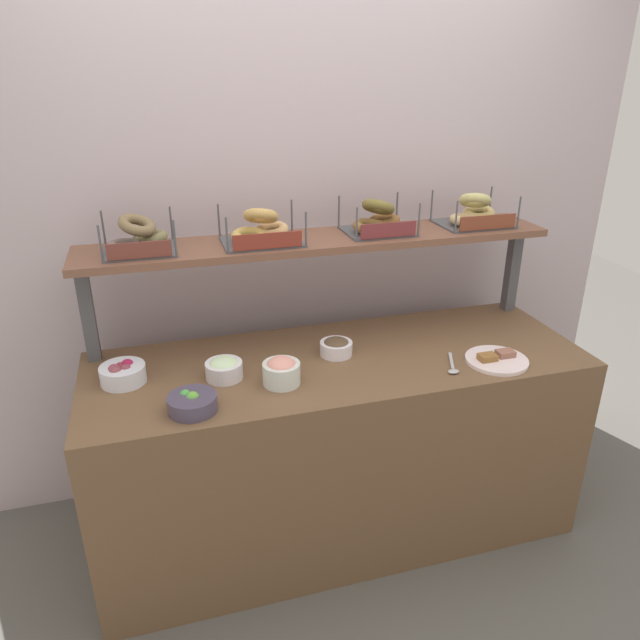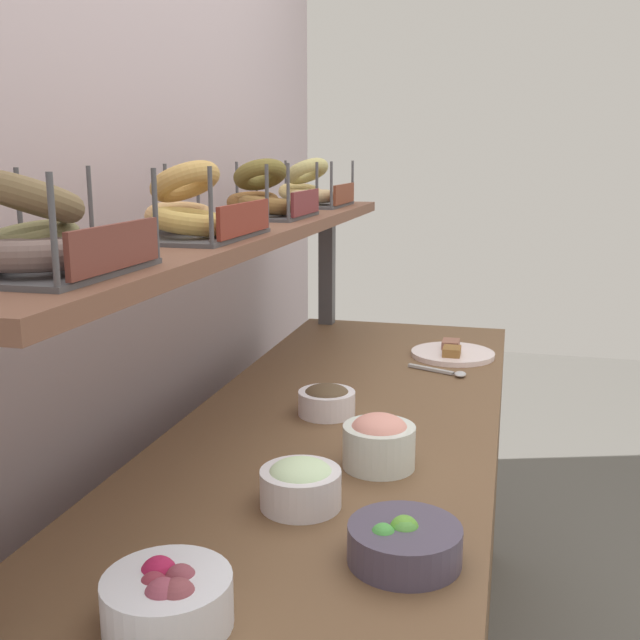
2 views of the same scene
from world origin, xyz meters
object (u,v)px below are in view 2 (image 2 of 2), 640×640
Objects in this scene: serving_spoon_near_plate at (447,372)px; bagel_basket_poppy at (36,238)px; bowl_scallion_spread at (301,484)px; serving_plate_white at (452,353)px; bowl_chocolate_spread at (327,400)px; bowl_beet_salad at (168,599)px; bowl_lox_spread at (379,441)px; bagel_basket_plain at (308,190)px; bowl_veggie_mix at (404,542)px; bagel_basket_cinnamon_raisin at (262,198)px; bagel_basket_sesame at (187,213)px.

bagel_basket_poppy is at bearing 157.18° from serving_spoon_near_plate.
serving_plate_white is (1.06, -0.17, -0.03)m from bowl_scallion_spread.
bowl_chocolate_spread reaches higher than serving_plate_white.
bowl_beet_salad reaches higher than serving_plate_white.
bowl_lox_spread is at bearing 173.74° from serving_spoon_near_plate.
serving_spoon_near_plate is at bearing -31.35° from bowl_chocolate_spread.
serving_spoon_near_plate is 0.74m from bagel_basket_plain.
bowl_lox_spread is at bearing 16.05° from bowl_veggie_mix.
serving_plate_white is at bearing -9.28° from bowl_scallion_spread.
bagel_basket_poppy reaches higher than bowl_veggie_mix.
bagel_basket_plain is (0.71, 0.24, 0.44)m from bowl_chocolate_spread.
bagel_basket_sesame is at bearing -177.92° from bagel_basket_cinnamon_raisin.
bowl_beet_salad is 0.53× the size of bagel_basket_sesame.
serving_spoon_near_plate is at bearing 1.32° from bowl_veggie_mix.
bowl_chocolate_spread is 0.78× the size of bowl_veggie_mix.
bowl_veggie_mix is 1.19m from serving_plate_white.
serving_spoon_near_plate is at bearing -179.77° from serving_plate_white.
bowl_scallion_spread is at bearing 170.72° from serving_plate_white.
bagel_basket_plain is at bearing 76.34° from serving_plate_white.
bagel_basket_poppy reaches higher than serving_spoon_near_plate.
bowl_lox_spread reaches higher than bowl_scallion_spread.
serving_plate_white is 1.47m from bagel_basket_poppy.
bowl_lox_spread is 0.74m from bagel_basket_poppy.
bowl_lox_spread is 1.06× the size of bowl_chocolate_spread.
bowl_scallion_spread is at bearing 153.10° from bowl_lox_spread.
bagel_basket_poppy reaches higher than bowl_beet_salad.
bagel_basket_sesame is at bearing 144.59° from serving_spoon_near_plate.
serving_spoon_near_plate is at bearing -35.41° from bagel_basket_sesame.
bagel_basket_cinnamon_raisin is at bearing 106.82° from serving_spoon_near_plate.
serving_plate_white is at bearing 1.15° from bowl_veggie_mix.
bowl_beet_salad is at bearing 130.61° from bowl_veggie_mix.
bowl_beet_salad reaches higher than bowl_veggie_mix.
bagel_basket_plain is at bearing 18.50° from bowl_chocolate_spread.
bowl_chocolate_spread is 0.54× the size of serving_plate_white.
serving_spoon_near_plate is (-0.19, -0.00, -0.00)m from serving_plate_white.
bowl_veggie_mix is 1.47m from bagel_basket_plain.
bagel_basket_sesame is 0.96m from bagel_basket_plain.
bagel_basket_cinnamon_raisin and bagel_basket_plain have the same top height.
bagel_basket_poppy reaches higher than bowl_scallion_spread.
bagel_basket_cinnamon_raisin is at bearing 43.15° from bowl_chocolate_spread.
bowl_veggie_mix is at bearing -178.68° from serving_spoon_near_plate.
bowl_veggie_mix is at bearing -124.60° from bowl_scallion_spread.
bagel_basket_cinnamon_raisin reaches higher than bagel_basket_poppy.
bagel_basket_sesame reaches higher than serving_spoon_near_plate.
bowl_scallion_spread is 1.07m from serving_plate_white.
bagel_basket_sesame reaches higher than serving_plate_white.
bagel_basket_poppy is at bearing -179.53° from bagel_basket_cinnamon_raisin.
bowl_beet_salad is 0.54× the size of bagel_basket_plain.
bowl_beet_salad is 1.25m from serving_spoon_near_plate.
bowl_scallion_spread is at bearing -165.42° from bagel_basket_plain.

